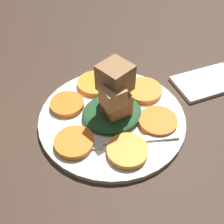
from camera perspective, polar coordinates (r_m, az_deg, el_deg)
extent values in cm
cube|color=#38281E|center=(50.58, 0.00, -2.43)|extent=(120.00, 120.00, 2.00)
cylinder|color=beige|center=(49.47, 0.00, -1.28)|extent=(25.62, 25.62, 1.00)
cylinder|color=white|center=(49.43, 0.00, -1.24)|extent=(20.50, 20.50, 1.00)
cylinder|color=orange|center=(45.10, -7.68, -6.11)|extent=(6.33, 6.33, 0.96)
cylinder|color=orange|center=(43.79, 3.16, -7.83)|extent=(6.50, 6.50, 0.96)
cylinder|color=orange|center=(48.18, 9.29, -1.86)|extent=(6.62, 6.62, 0.96)
cylinder|color=orange|center=(53.43, 6.46, 4.40)|extent=(6.89, 6.89, 0.96)
cylinder|color=orange|center=(54.78, -2.94, 5.92)|extent=(6.93, 6.93, 0.96)
cylinder|color=orange|center=(51.03, -9.09, 1.59)|extent=(6.10, 6.10, 0.96)
ellipsoid|color=#1E4723|center=(48.44, 0.00, -0.16)|extent=(10.44, 9.39, 1.62)
cube|color=olive|center=(47.35, -0.24, 2.67)|extent=(4.22, 4.22, 3.25)
cube|color=olive|center=(46.18, 0.91, 1.91)|extent=(4.46, 4.46, 3.99)
cube|color=#9E754C|center=(47.34, 0.69, 3.54)|extent=(5.92, 5.92, 4.33)
cube|color=#9E754C|center=(42.96, 0.19, 3.15)|extent=(3.82, 3.82, 3.28)
cube|color=brown|center=(43.14, 0.83, 6.67)|extent=(5.97, 5.97, 4.53)
cube|color=silver|center=(45.68, 5.93, -5.50)|extent=(12.35, 4.32, 0.40)
cube|color=silver|center=(45.00, -2.90, -6.32)|extent=(2.07, 2.63, 0.40)
cube|color=silver|center=(44.45, -6.97, -7.68)|extent=(4.83, 1.58, 0.40)
cube|color=silver|center=(44.85, -6.99, -6.99)|extent=(4.83, 1.58, 0.40)
cube|color=silver|center=(45.26, -7.02, -6.32)|extent=(4.83, 1.58, 0.40)
cube|color=silver|center=(45.67, -7.04, -5.66)|extent=(4.83, 1.58, 0.40)
cube|color=silver|center=(59.89, 18.80, 5.78)|extent=(13.12, 7.87, 0.80)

